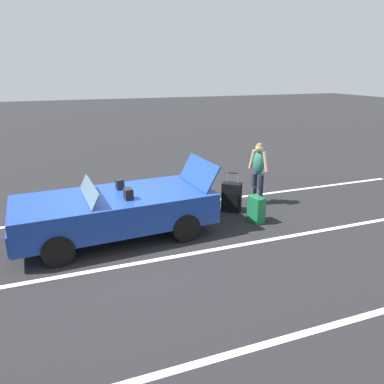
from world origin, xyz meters
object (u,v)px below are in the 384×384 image
(convertible_car, at_px, (106,212))
(suitcase_large_black, at_px, (232,197))
(traveler_person, at_px, (258,170))
(suitcase_medium_bright, at_px, (256,209))

(convertible_car, relative_size, suitcase_large_black, 4.32)
(convertible_car, height_order, traveler_person, traveler_person)
(convertible_car, xyz_separation_m, suitcase_medium_bright, (-3.42, 0.34, -0.28))
(convertible_car, bearing_deg, traveler_person, -172.89)
(convertible_car, distance_m, suitcase_medium_bright, 3.45)
(suitcase_large_black, bearing_deg, suitcase_medium_bright, 53.17)
(suitcase_large_black, relative_size, traveler_person, 0.60)
(convertible_car, relative_size, suitcase_medium_bright, 4.92)
(suitcase_large_black, xyz_separation_m, traveler_person, (-0.89, -0.28, 0.56))
(convertible_car, distance_m, traveler_person, 4.17)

